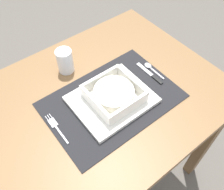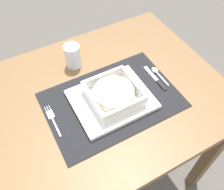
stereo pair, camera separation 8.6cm
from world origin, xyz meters
name	(u,v)px [view 2 (the right image)]	position (x,y,z in m)	size (l,w,h in m)	color
ground_plane	(105,170)	(0.00, 0.00, 0.00)	(6.00, 6.00, 0.00)	#59544C
dining_table	(101,112)	(0.00, 0.00, 0.62)	(0.92, 0.70, 0.73)	brown
placemat	(112,100)	(0.03, -0.04, 0.73)	(0.47, 0.32, 0.00)	black
serving_plate	(112,99)	(0.02, -0.05, 0.74)	(0.27, 0.23, 0.02)	white
porridge_bowl	(114,94)	(0.03, -0.05, 0.77)	(0.17, 0.17, 0.05)	white
fork	(52,118)	(-0.19, -0.02, 0.74)	(0.02, 0.14, 0.00)	silver
spoon	(156,72)	(0.24, -0.01, 0.74)	(0.02, 0.11, 0.01)	silver
butter_knife	(156,79)	(0.22, -0.04, 0.74)	(0.01, 0.14, 0.01)	black
drinking_glass	(73,57)	(-0.02, 0.19, 0.78)	(0.06, 0.06, 0.10)	white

